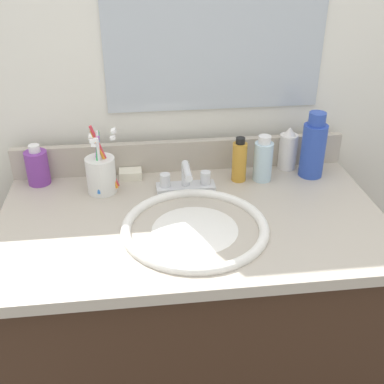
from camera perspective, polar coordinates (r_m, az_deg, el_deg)
name	(u,v)px	position (r m, az deg, el deg)	size (l,w,h in m)	color
vanity_cabinet	(192,339)	(1.45, 0.01, -17.10)	(0.92, 0.51, 0.79)	#382316
countertop	(192,221)	(1.19, 0.01, -3.52)	(0.95, 0.55, 0.03)	#B2A899
backsplash	(181,155)	(1.39, -1.31, 4.38)	(0.95, 0.02, 0.09)	#B2A899
back_wall	(180,206)	(1.55, -1.46, -1.67)	(2.05, 0.04, 1.30)	white
mirror_panel	(216,4)	(1.33, 2.90, 21.40)	(0.60, 0.01, 0.56)	#B2BCC6
sink_basin	(195,240)	(1.16, 0.32, -5.68)	(0.35, 0.35, 0.11)	white
faucet	(186,181)	(1.29, -0.76, 1.36)	(0.16, 0.10, 0.08)	silver
bottle_cream_purple	(37,167)	(1.38, -17.93, 2.88)	(0.06, 0.06, 0.11)	#7A3899
bottle_gel_clear	(263,160)	(1.34, 8.46, 3.80)	(0.05, 0.05, 0.13)	silver
bottle_shampoo_blue	(313,148)	(1.39, 14.26, 5.16)	(0.07, 0.07, 0.19)	#2D4CB2
bottle_oil_amber	(239,161)	(1.33, 5.66, 3.71)	(0.04, 0.04, 0.13)	gold
bottle_lotion_white	(288,150)	(1.42, 11.35, 4.96)	(0.05, 0.05, 0.13)	white
cup_white_ceramic	(101,173)	(1.29, -10.78, 2.22)	(0.09, 0.09, 0.19)	white
soap_bar	(130,174)	(1.37, -7.34, 2.14)	(0.06, 0.04, 0.02)	white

